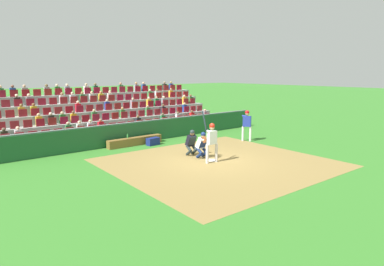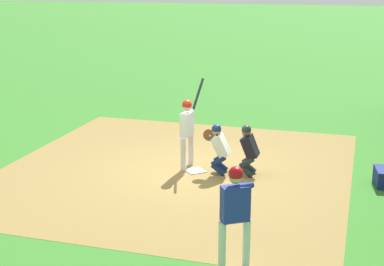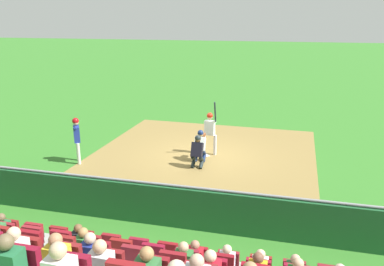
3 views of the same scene
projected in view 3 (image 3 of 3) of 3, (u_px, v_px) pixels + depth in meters
ground_plane at (203, 156)px, 16.02m from camera, size 160.00×160.00×0.00m
infield_dirt_patch at (205, 152)px, 16.48m from camera, size 9.29×8.84×0.01m
home_plate_marker at (203, 155)px, 16.01m from camera, size 0.62×0.62×0.02m
batter_at_plate at (210, 129)px, 15.89m from camera, size 0.64×0.52×2.33m
catcher_crouching at (200, 144)px, 15.25m from camera, size 0.47×0.72×1.28m
home_plate_umpire at (197, 150)px, 14.56m from camera, size 0.47×0.47×1.29m
dugout_wall at (158, 204)px, 10.59m from camera, size 17.33×0.24×1.24m
dugout_bench at (199, 211)px, 10.97m from camera, size 3.26×0.40×0.44m
water_bottle_on_bench at (214, 203)px, 10.74m from camera, size 0.07×0.07×0.23m
equipment_duffel_bag at (178, 200)px, 11.70m from camera, size 0.77×0.45×0.41m
on_deck_batter at (77, 135)px, 14.97m from camera, size 0.44×0.57×1.82m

